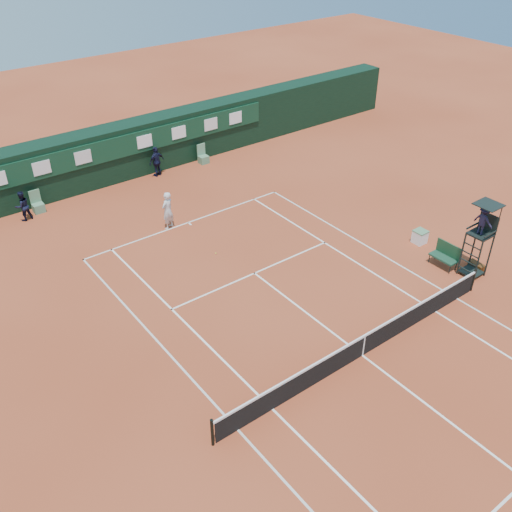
{
  "coord_description": "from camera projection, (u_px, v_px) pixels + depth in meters",
  "views": [
    {
      "loc": [
        -12.13,
        -9.7,
        14.21
      ],
      "look_at": [
        -0.23,
        6.0,
        1.2
      ],
      "focal_mm": 40.0,
      "sensor_mm": 36.0,
      "label": 1
    }
  ],
  "objects": [
    {
      "name": "ground",
      "position": [
        362.0,
        355.0,
        20.4
      ],
      "size": [
        90.0,
        90.0,
        0.0
      ],
      "primitive_type": "plane",
      "color": "#AE4929",
      "rests_on": "ground"
    },
    {
      "name": "court_lines",
      "position": [
        362.0,
        355.0,
        20.39
      ],
      "size": [
        11.05,
        23.85,
        0.01
      ],
      "color": "silver",
      "rests_on": "ground"
    },
    {
      "name": "tennis_net",
      "position": [
        364.0,
        345.0,
        20.12
      ],
      "size": [
        12.9,
        0.1,
        1.1
      ],
      "color": "black",
      "rests_on": "ground"
    },
    {
      "name": "back_wall",
      "position": [
        123.0,
        151.0,
        32.03
      ],
      "size": [
        40.0,
        1.65,
        3.0
      ],
      "color": "black",
      "rests_on": "ground"
    },
    {
      "name": "linesman_chair_left",
      "position": [
        38.0,
        206.0,
        29.08
      ],
      "size": [
        0.55,
        0.5,
        1.15
      ],
      "color": "#598864",
      "rests_on": "ground"
    },
    {
      "name": "linesman_chair_right",
      "position": [
        203.0,
        158.0,
        34.12
      ],
      "size": [
        0.55,
        0.5,
        1.15
      ],
      "color": "#598863",
      "rests_on": "ground"
    },
    {
      "name": "umpire_chair",
      "position": [
        483.0,
        225.0,
        23.22
      ],
      "size": [
        0.96,
        0.95,
        3.42
      ],
      "color": "black",
      "rests_on": "ground"
    },
    {
      "name": "player_bench",
      "position": [
        446.0,
        254.0,
        24.83
      ],
      "size": [
        0.56,
        1.2,
        1.1
      ],
      "color": "#19402D",
      "rests_on": "ground"
    },
    {
      "name": "tennis_bag",
      "position": [
        476.0,
        266.0,
        24.91
      ],
      "size": [
        0.38,
        0.75,
        0.27
      ],
      "primitive_type": "cube",
      "rotation": [
        0.0,
        0.0,
        -0.09
      ],
      "color": "black",
      "rests_on": "ground"
    },
    {
      "name": "cooler",
      "position": [
        420.0,
        237.0,
        26.57
      ],
      "size": [
        0.57,
        0.57,
        0.65
      ],
      "color": "white",
      "rests_on": "ground"
    },
    {
      "name": "tennis_ball",
      "position": [
        216.0,
        253.0,
        25.93
      ],
      "size": [
        0.06,
        0.06,
        0.06
      ],
      "primitive_type": "sphere",
      "color": "#CEE134",
      "rests_on": "ground"
    },
    {
      "name": "player",
      "position": [
        168.0,
        210.0,
        27.36
      ],
      "size": [
        0.82,
        0.7,
        1.92
      ],
      "primitive_type": "imported",
      "rotation": [
        0.0,
        0.0,
        3.54
      ],
      "color": "silver",
      "rests_on": "ground"
    },
    {
      "name": "ball_kid_left",
      "position": [
        23.0,
        206.0,
        28.13
      ],
      "size": [
        0.84,
        0.71,
        1.55
      ],
      "primitive_type": "imported",
      "rotation": [
        0.0,
        0.0,
        3.31
      ],
      "color": "black",
      "rests_on": "ground"
    },
    {
      "name": "ball_kid_right",
      "position": [
        157.0,
        161.0,
        32.34
      ],
      "size": [
        1.09,
        0.64,
        1.75
      ],
      "primitive_type": "imported",
      "rotation": [
        0.0,
        0.0,
        3.36
      ],
      "color": "black",
      "rests_on": "ground"
    }
  ]
}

